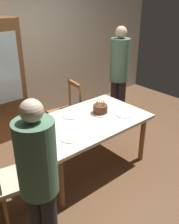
{
  "coord_description": "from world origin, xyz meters",
  "views": [
    {
      "loc": [
        -1.91,
        -2.27,
        2.27
      ],
      "look_at": [
        0.05,
        0.0,
        0.83
      ],
      "focal_mm": 41.36,
      "sensor_mm": 36.0,
      "label": 1
    }
  ],
  "objects_px": {
    "person_guest": "(119,72)",
    "birthday_cake": "(100,109)",
    "chair_spindle_back": "(66,113)",
    "chair_upholstered": "(5,176)",
    "plate_near_celebrant": "(69,138)",
    "dining_table": "(87,126)",
    "plate_near_guest": "(124,115)",
    "plate_far_side": "(71,116)",
    "person_celebrant": "(39,177)"
  },
  "relations": [
    {
      "from": "plate_far_side",
      "to": "person_celebrant",
      "type": "relative_size",
      "value": 0.14
    },
    {
      "from": "chair_spindle_back",
      "to": "chair_upholstered",
      "type": "bearing_deg",
      "value": -147.47
    },
    {
      "from": "plate_near_celebrant",
      "to": "person_guest",
      "type": "bearing_deg",
      "value": 26.27
    },
    {
      "from": "plate_near_celebrant",
      "to": "birthday_cake",
      "type": "bearing_deg",
      "value": 19.7
    },
    {
      "from": "dining_table",
      "to": "birthday_cake",
      "type": "bearing_deg",
      "value": 7.54
    },
    {
      "from": "chair_upholstered",
      "to": "plate_far_side",
      "type": "bearing_deg",
      "value": 16.65
    },
    {
      "from": "chair_spindle_back",
      "to": "person_celebrant",
      "type": "bearing_deg",
      "value": -131.71
    },
    {
      "from": "plate_near_guest",
      "to": "birthday_cake",
      "type": "bearing_deg",
      "value": 128.71
    },
    {
      "from": "chair_upholstered",
      "to": "person_guest",
      "type": "xyz_separation_m",
      "value": [
        2.44,
        0.72,
        0.46
      ]
    },
    {
      "from": "chair_spindle_back",
      "to": "person_celebrant",
      "type": "height_order",
      "value": "person_celebrant"
    },
    {
      "from": "plate_near_guest",
      "to": "chair_spindle_back",
      "type": "bearing_deg",
      "value": 102.93
    },
    {
      "from": "birthday_cake",
      "to": "chair_upholstered",
      "type": "distance_m",
      "value": 1.49
    },
    {
      "from": "dining_table",
      "to": "chair_upholstered",
      "type": "bearing_deg",
      "value": -174.63
    },
    {
      "from": "plate_far_side",
      "to": "person_guest",
      "type": "height_order",
      "value": "person_guest"
    },
    {
      "from": "plate_near_guest",
      "to": "person_celebrant",
      "type": "relative_size",
      "value": 0.14
    },
    {
      "from": "chair_upholstered",
      "to": "plate_near_celebrant",
      "type": "bearing_deg",
      "value": -8.23
    },
    {
      "from": "person_celebrant",
      "to": "person_guest",
      "type": "bearing_deg",
      "value": 29.83
    },
    {
      "from": "plate_near_guest",
      "to": "chair_upholstered",
      "type": "height_order",
      "value": "chair_upholstered"
    },
    {
      "from": "birthday_cake",
      "to": "person_guest",
      "type": "relative_size",
      "value": 0.16
    },
    {
      "from": "chair_spindle_back",
      "to": "plate_near_guest",
      "type": "bearing_deg",
      "value": -77.07
    },
    {
      "from": "plate_near_celebrant",
      "to": "chair_upholstered",
      "type": "distance_m",
      "value": 0.78
    },
    {
      "from": "person_celebrant",
      "to": "birthday_cake",
      "type": "bearing_deg",
      "value": 29.23
    },
    {
      "from": "plate_near_celebrant",
      "to": "person_celebrant",
      "type": "xyz_separation_m",
      "value": [
        -0.71,
        -0.54,
        0.16
      ]
    },
    {
      "from": "dining_table",
      "to": "plate_near_celebrant",
      "type": "height_order",
      "value": "plate_near_celebrant"
    },
    {
      "from": "plate_near_guest",
      "to": "plate_near_celebrant",
      "type": "bearing_deg",
      "value": 180.0
    },
    {
      "from": "dining_table",
      "to": "chair_spindle_back",
      "type": "relative_size",
      "value": 1.69
    },
    {
      "from": "dining_table",
      "to": "person_celebrant",
      "type": "bearing_deg",
      "value": -146.49
    },
    {
      "from": "chair_spindle_back",
      "to": "dining_table",
      "type": "bearing_deg",
      "value": -107.01
    },
    {
      "from": "chair_upholstered",
      "to": "person_celebrant",
      "type": "relative_size",
      "value": 0.6
    },
    {
      "from": "person_celebrant",
      "to": "plate_far_side",
      "type": "bearing_deg",
      "value": 42.55
    },
    {
      "from": "chair_upholstered",
      "to": "chair_spindle_back",
      "type": "bearing_deg",
      "value": 32.53
    },
    {
      "from": "plate_far_side",
      "to": "person_celebrant",
      "type": "bearing_deg",
      "value": -137.45
    },
    {
      "from": "birthday_cake",
      "to": "dining_table",
      "type": "bearing_deg",
      "value": -172.46
    },
    {
      "from": "plate_near_celebrant",
      "to": "chair_upholstered",
      "type": "relative_size",
      "value": 0.23
    },
    {
      "from": "chair_upholstered",
      "to": "plate_near_guest",
      "type": "bearing_deg",
      "value": -3.71
    },
    {
      "from": "birthday_cake",
      "to": "chair_spindle_back",
      "type": "distance_m",
      "value": 0.84
    },
    {
      "from": "dining_table",
      "to": "plate_near_guest",
      "type": "xyz_separation_m",
      "value": [
        0.48,
        -0.22,
        0.09
      ]
    },
    {
      "from": "dining_table",
      "to": "birthday_cake",
      "type": "distance_m",
      "value": 0.31
    },
    {
      "from": "plate_near_celebrant",
      "to": "plate_far_side",
      "type": "height_order",
      "value": "same"
    },
    {
      "from": "person_guest",
      "to": "birthday_cake",
      "type": "bearing_deg",
      "value": -149.3
    },
    {
      "from": "chair_upholstered",
      "to": "person_celebrant",
      "type": "height_order",
      "value": "person_celebrant"
    },
    {
      "from": "dining_table",
      "to": "person_guest",
      "type": "height_order",
      "value": "person_guest"
    },
    {
      "from": "chair_spindle_back",
      "to": "chair_upholstered",
      "type": "height_order",
      "value": "same"
    },
    {
      "from": "birthday_cake",
      "to": "plate_near_celebrant",
      "type": "bearing_deg",
      "value": -160.3
    },
    {
      "from": "birthday_cake",
      "to": "person_celebrant",
      "type": "xyz_separation_m",
      "value": [
        -1.42,
        -0.8,
        0.11
      ]
    },
    {
      "from": "chair_upholstered",
      "to": "person_guest",
      "type": "bearing_deg",
      "value": 16.56
    },
    {
      "from": "birthday_cake",
      "to": "plate_far_side",
      "type": "distance_m",
      "value": 0.4
    },
    {
      "from": "dining_table",
      "to": "person_celebrant",
      "type": "distance_m",
      "value": 1.4
    },
    {
      "from": "plate_far_side",
      "to": "chair_spindle_back",
      "type": "distance_m",
      "value": 0.72
    },
    {
      "from": "person_guest",
      "to": "plate_near_guest",
      "type": "bearing_deg",
      "value": -132.54
    }
  ]
}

